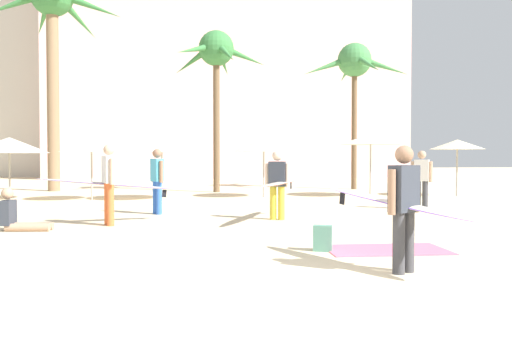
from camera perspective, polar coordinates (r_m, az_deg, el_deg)
ground at (r=6.51m, az=3.10°, el=-12.07°), size 120.00×120.00×0.00m
hotel_pink at (r=40.43m, az=-3.01°, el=11.77°), size 25.62×8.62×17.37m
hotel_tower_gray at (r=46.96m, az=-21.46°, el=16.52°), size 16.61×8.48×27.45m
palm_tree_far_left at (r=25.16m, az=-21.67°, el=15.46°), size 6.05×5.48×9.52m
palm_tree_left at (r=22.50m, az=-4.42°, el=12.43°), size 4.08×4.16×6.90m
palm_tree_center at (r=24.81m, az=10.90°, el=11.29°), size 5.03×5.01×6.80m
cafe_umbrella_0 at (r=19.36m, az=0.86°, el=2.79°), size 2.22×2.22×2.18m
cafe_umbrella_1 at (r=21.22m, az=21.41°, el=2.70°), size 2.03×2.03×2.18m
cafe_umbrella_2 at (r=20.14m, az=12.59°, el=3.39°), size 2.40×2.40×2.39m
cafe_umbrella_3 at (r=18.58m, az=-10.41°, el=2.83°), size 2.59×2.59×2.22m
cafe_umbrella_4 at (r=18.87m, az=-17.78°, el=2.67°), size 2.17×2.17×2.15m
cafe_umbrella_5 at (r=19.96m, az=-25.68°, el=2.55°), size 2.69×2.69×2.20m
beach_towel at (r=8.77m, az=14.25°, el=-8.51°), size 1.99×1.15×0.01m
backpack at (r=8.48m, az=7.41°, el=-7.49°), size 0.34×0.31×0.42m
person_near_left at (r=12.33m, az=2.47°, el=-1.34°), size 1.59×3.06×1.67m
person_mid_center at (r=11.74m, az=-24.96°, el=-4.62°), size 1.03×0.47×0.89m
person_mid_right at (r=12.00m, az=-15.88°, el=-1.28°), size 3.10×1.34×1.81m
person_near_right at (r=7.15m, az=15.67°, el=-3.50°), size 1.39×2.59×1.68m
person_mid_left at (r=15.59m, az=17.89°, el=-0.72°), size 0.56×0.42×1.70m
person_far_left at (r=13.88m, az=-10.90°, el=-0.86°), size 0.38×0.58×1.74m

